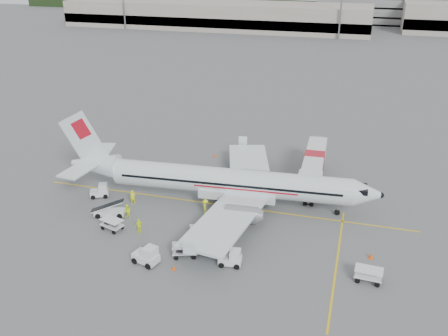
# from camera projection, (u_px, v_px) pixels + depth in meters

# --- Properties ---
(ground) EXTENTS (360.00, 360.00, 0.00)m
(ground) POSITION_uv_depth(u_px,v_px,m) (219.00, 205.00, 57.79)
(ground) COLOR #56595B
(stripe_lead) EXTENTS (44.00, 0.20, 0.01)m
(stripe_lead) POSITION_uv_depth(u_px,v_px,m) (219.00, 205.00, 57.79)
(stripe_lead) COLOR yellow
(stripe_lead) RESTS_ON ground
(stripe_cross) EXTENTS (0.20, 20.00, 0.01)m
(stripe_cross) POSITION_uv_depth(u_px,v_px,m) (337.00, 262.00, 47.25)
(stripe_cross) COLOR yellow
(stripe_cross) RESTS_ON ground
(terminal_west) EXTENTS (110.00, 22.00, 9.00)m
(terminal_west) POSITION_uv_depth(u_px,v_px,m) (215.00, 15.00, 180.13)
(terminal_west) COLOR gray
(terminal_west) RESTS_ON ground
(parking_garage) EXTENTS (62.00, 24.00, 14.00)m
(parking_garage) POSITION_uv_depth(u_px,v_px,m) (402.00, 5.00, 189.12)
(parking_garage) COLOR slate
(parking_garage) RESTS_ON ground
(treeline) EXTENTS (300.00, 3.00, 6.00)m
(treeline) POSITION_uv_depth(u_px,v_px,m) (337.00, 9.00, 210.20)
(treeline) COLOR black
(treeline) RESTS_ON ground
(mast_center) EXTENTS (3.20, 1.20, 22.00)m
(mast_center) POSITION_uv_depth(u_px,v_px,m) (341.00, 3.00, 155.64)
(mast_center) COLOR slate
(mast_center) RESTS_ON ground
(aircraft) EXTENTS (37.87, 30.65, 9.92)m
(aircraft) POSITION_uv_depth(u_px,v_px,m) (230.00, 165.00, 55.91)
(aircraft) COLOR white
(aircraft) RESTS_ON ground
(jet_bridge) EXTENTS (3.53, 16.15, 4.22)m
(jet_bridge) POSITION_uv_depth(u_px,v_px,m) (314.00, 169.00, 61.89)
(jet_bridge) COLOR silver
(jet_bridge) RESTS_ON ground
(belt_loader) EXTENTS (4.70, 2.84, 2.39)m
(belt_loader) POSITION_uv_depth(u_px,v_px,m) (109.00, 206.00, 55.01)
(belt_loader) COLOR silver
(belt_loader) RESTS_ON ground
(tug_fore) EXTENTS (2.24, 1.43, 1.64)m
(tug_fore) POSITION_uv_depth(u_px,v_px,m) (230.00, 257.00, 46.57)
(tug_fore) COLOR silver
(tug_fore) RESTS_ON ground
(tug_mid) EXTENTS (2.71, 1.99, 1.87)m
(tug_mid) POSITION_uv_depth(u_px,v_px,m) (146.00, 254.00, 46.82)
(tug_mid) COLOR silver
(tug_mid) RESTS_ON ground
(tug_aft) EXTENTS (2.44, 2.00, 1.64)m
(tug_aft) POSITION_uv_depth(u_px,v_px,m) (99.00, 190.00, 59.30)
(tug_aft) COLOR silver
(tug_aft) RESTS_ON ground
(cart_loaded_a) EXTENTS (2.75, 2.15, 1.26)m
(cart_loaded_a) POSITION_uv_depth(u_px,v_px,m) (185.00, 250.00, 47.97)
(cart_loaded_a) COLOR silver
(cart_loaded_a) RESTS_ON ground
(cart_loaded_b) EXTENTS (2.65, 2.02, 1.22)m
(cart_loaded_b) POSITION_uv_depth(u_px,v_px,m) (112.00, 225.00, 52.48)
(cart_loaded_b) COLOR silver
(cart_loaded_b) RESTS_ON ground
(cart_empty_a) EXTENTS (2.97, 2.50, 1.33)m
(cart_empty_a) POSITION_uv_depth(u_px,v_px,m) (203.00, 232.00, 50.93)
(cart_empty_a) COLOR silver
(cart_empty_a) RESTS_ON ground
(cart_empty_b) EXTENTS (2.53, 1.61, 1.27)m
(cart_empty_b) POSITION_uv_depth(u_px,v_px,m) (368.00, 275.00, 44.39)
(cart_empty_b) COLOR silver
(cart_empty_b) RESTS_ON ground
(cone_nose) EXTENTS (0.42, 0.42, 0.68)m
(cone_nose) POSITION_uv_depth(u_px,v_px,m) (371.00, 255.00, 47.73)
(cone_nose) COLOR #F45109
(cone_nose) RESTS_ON ground
(cone_port) EXTENTS (0.39, 0.39, 0.63)m
(cone_port) POSITION_uv_depth(u_px,v_px,m) (215.00, 155.00, 70.66)
(cone_port) COLOR #F45109
(cone_port) RESTS_ON ground
(cone_stbd) EXTENTS (0.34, 0.34, 0.55)m
(cone_stbd) POSITION_uv_depth(u_px,v_px,m) (174.00, 267.00, 46.07)
(cone_stbd) COLOR #F45109
(cone_stbd) RESTS_ON ground
(crew_a) EXTENTS (0.76, 0.70, 1.74)m
(crew_a) POSITION_uv_depth(u_px,v_px,m) (133.00, 197.00, 57.59)
(crew_a) COLOR #C8DE13
(crew_a) RESTS_ON ground
(crew_b) EXTENTS (0.98, 0.88, 1.65)m
(crew_b) POSITION_uv_depth(u_px,v_px,m) (128.00, 211.00, 54.63)
(crew_b) COLOR #C8DE13
(crew_b) RESTS_ON ground
(crew_c) EXTENTS (1.01, 1.28, 1.73)m
(crew_c) POSITION_uv_depth(u_px,v_px,m) (205.00, 207.00, 55.57)
(crew_c) COLOR #C8DE13
(crew_c) RESTS_ON ground
(crew_d) EXTENTS (0.95, 0.94, 1.62)m
(crew_d) POSITION_uv_depth(u_px,v_px,m) (139.00, 226.00, 51.85)
(crew_d) COLOR #C8DE13
(crew_d) RESTS_ON ground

